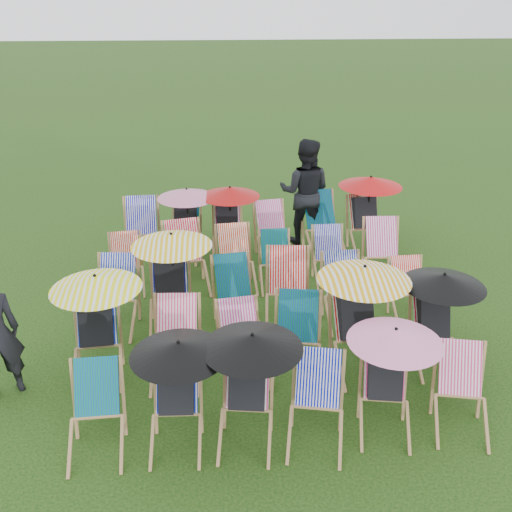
{
  "coord_description": "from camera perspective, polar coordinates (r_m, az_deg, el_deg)",
  "views": [
    {
      "loc": [
        -0.58,
        -6.93,
        4.34
      ],
      "look_at": [
        -0.08,
        0.37,
        0.9
      ],
      "focal_mm": 40.0,
      "sensor_mm": 36.0,
      "label": 1
    }
  ],
  "objects": [
    {
      "name": "ground",
      "position": [
        8.2,
        0.75,
        -6.8
      ],
      "size": [
        100.0,
        100.0,
        0.0
      ],
      "primitive_type": "plane",
      "color": "black",
      "rests_on": "ground"
    },
    {
      "name": "deckchair_0",
      "position": [
        6.2,
        -15.79,
        -15.04
      ],
      "size": [
        0.61,
        0.83,
        0.87
      ],
      "rotation": [
        0.0,
        0.0,
        0.05
      ],
      "color": "#A1784B",
      "rests_on": "ground"
    },
    {
      "name": "deckchair_1",
      "position": [
        6.01,
        -7.94,
        -13.4
      ],
      "size": [
        0.99,
        1.03,
        1.17
      ],
      "rotation": [
        0.0,
        0.0,
        -0.04
      ],
      "color": "#A1784B",
      "rests_on": "ground"
    },
    {
      "name": "deckchair_2",
      "position": [
        5.98,
        -0.82,
        -12.99
      ],
      "size": [
        1.03,
        1.1,
        1.23
      ],
      "rotation": [
        0.0,
        0.0,
        -0.14
      ],
      "color": "#A1784B",
      "rests_on": "ground"
    },
    {
      "name": "deckchair_3",
      "position": [
        6.1,
        6.09,
        -14.66
      ],
      "size": [
        0.74,
        0.92,
        0.89
      ],
      "rotation": [
        0.0,
        0.0,
        -0.2
      ],
      "color": "#A1784B",
      "rests_on": "ground"
    },
    {
      "name": "deckchair_4",
      "position": [
        6.28,
        13.07,
        -11.86
      ],
      "size": [
        1.0,
        1.06,
        1.18
      ],
      "rotation": [
        0.0,
        0.0,
        -0.16
      ],
      "color": "#A1784B",
      "rests_on": "ground"
    },
    {
      "name": "deckchair_5",
      "position": [
        6.61,
        19.93,
        -12.84
      ],
      "size": [
        0.72,
        0.9,
        0.87
      ],
      "rotation": [
        0.0,
        0.0,
        -0.2
      ],
      "color": "#A1784B",
      "rests_on": "ground"
    },
    {
      "name": "deckchair_6",
      "position": [
        7.16,
        -15.69,
        -6.64
      ],
      "size": [
        1.09,
        1.16,
        1.29
      ],
      "rotation": [
        0.0,
        0.0,
        0.1
      ],
      "color": "#A1784B",
      "rests_on": "ground"
    },
    {
      "name": "deckchair_7",
      "position": [
        7.0,
        -8.06,
        -8.68
      ],
      "size": [
        0.66,
        0.89,
        0.94
      ],
      "rotation": [
        0.0,
        0.0,
        -0.05
      ],
      "color": "#A1784B",
      "rests_on": "ground"
    },
    {
      "name": "deckchair_8",
      "position": [
        7.0,
        -1.37,
        -8.76
      ],
      "size": [
        0.69,
        0.88,
        0.87
      ],
      "rotation": [
        0.0,
        0.0,
        0.15
      ],
      "color": "#A1784B",
      "rests_on": "ground"
    },
    {
      "name": "deckchair_9",
      "position": [
        7.01,
        4.14,
        -8.37
      ],
      "size": [
        0.75,
        0.95,
        0.95
      ],
      "rotation": [
        0.0,
        0.0,
        -0.15
      ],
      "color": "#A1784B",
      "rests_on": "ground"
    },
    {
      "name": "deckchair_10",
      "position": [
        7.1,
        10.37,
        -6.05
      ],
      "size": [
        1.14,
        1.21,
        1.35
      ],
      "rotation": [
        0.0,
        0.0,
        0.1
      ],
      "color": "#A1784B",
      "rests_on": "ground"
    },
    {
      "name": "deckchair_11",
      "position": [
        7.44,
        17.74,
        -6.0
      ],
      "size": [
        1.02,
        1.06,
        1.21
      ],
      "rotation": [
        0.0,
        0.0,
        0.01
      ],
      "color": "#A1784B",
      "rests_on": "ground"
    },
    {
      "name": "deckchair_12",
      "position": [
        8.14,
        -14.01,
        -3.97
      ],
      "size": [
        0.71,
        0.93,
        0.96
      ],
      "rotation": [
        0.0,
        0.0,
        -0.1
      ],
      "color": "#A1784B",
      "rests_on": "ground"
    },
    {
      "name": "deckchair_13",
      "position": [
        7.99,
        -8.57,
        -2.23
      ],
      "size": [
        1.12,
        1.16,
        1.32
      ],
      "rotation": [
        0.0,
        0.0,
        0.02
      ],
      "color": "#A1784B",
      "rests_on": "ground"
    },
    {
      "name": "deckchair_14",
      "position": [
        7.99,
        -2.06,
        -3.9
      ],
      "size": [
        0.73,
        0.93,
        0.92
      ],
      "rotation": [
        0.0,
        0.0,
        0.16
      ],
      "color": "#A1784B",
      "rests_on": "ground"
    },
    {
      "name": "deckchair_15",
      "position": [
        8.01,
        3.22,
        -3.5
      ],
      "size": [
        0.74,
        0.98,
        1.01
      ],
      "rotation": [
        0.0,
        0.0,
        -0.09
      ],
      "color": "#A1784B",
      "rests_on": "ground"
    },
    {
      "name": "deckchair_16",
      "position": [
        8.15,
        8.94,
        -3.58
      ],
      "size": [
        0.66,
        0.89,
        0.93
      ],
      "rotation": [
        0.0,
        0.0,
        0.05
      ],
      "color": "#A1784B",
      "rests_on": "ground"
    },
    {
      "name": "deckchair_17",
      "position": [
        8.44,
        15.2,
        -3.53
      ],
      "size": [
        0.57,
        0.78,
        0.83
      ],
      "rotation": [
        0.0,
        0.0,
        0.03
      ],
      "color": "#A1784B",
      "rests_on": "ground"
    },
    {
      "name": "deckchair_18",
      "position": [
        9.16,
        -12.87,
        -0.85
      ],
      "size": [
        0.65,
        0.83,
        0.84
      ],
      "rotation": [
        0.0,
        0.0,
        0.13
      ],
      "color": "#A1784B",
      "rests_on": "ground"
    },
    {
      "name": "deckchair_19",
      "position": [
        9.01,
        -7.01,
        -0.25
      ],
      "size": [
        0.84,
        1.03,
        1.0
      ],
      "rotation": [
        0.0,
        0.0,
        0.2
      ],
      "color": "#A1784B",
      "rests_on": "ground"
    },
    {
      "name": "deckchair_20",
      "position": [
        9.0,
        -2.0,
        -0.36
      ],
      "size": [
        0.7,
        0.91,
        0.92
      ],
      "rotation": [
        0.0,
        0.0,
        0.11
      ],
      "color": "#A1784B",
      "rests_on": "ground"
    },
    {
      "name": "deckchair_21",
      "position": [
        9.03,
        2.02,
        -0.58
      ],
      "size": [
        0.56,
        0.78,
        0.84
      ],
      "rotation": [
        0.0,
        0.0,
        0.02
      ],
      "color": "#A1784B",
      "rests_on": "ground"
    },
    {
      "name": "deckchair_22",
      "position": [
        9.26,
        7.45,
        -0.1
      ],
      "size": [
        0.57,
        0.79,
        0.84
      ],
      "rotation": [
        0.0,
        0.0,
        0.01
      ],
      "color": "#A1784B",
      "rests_on": "ground"
    },
    {
      "name": "deckchair_23",
      "position": [
        9.37,
        12.72,
        0.22
      ],
      "size": [
        0.67,
        0.91,
        0.97
      ],
      "rotation": [
        0.0,
        0.0,
        -0.03
      ],
      "color": "#A1784B",
      "rests_on": "ground"
    },
    {
      "name": "deckchair_24",
      "position": [
        10.14,
        -11.42,
        2.44
      ],
      "size": [
        0.72,
        0.97,
        1.01
      ],
      "rotation": [
        0.0,
        0.0,
        0.05
      ],
      "color": "#A1784B",
      "rests_on": "ground"
    },
    {
      "name": "deckchair_25",
      "position": [
        10.06,
        -7.12,
        3.39
      ],
      "size": [
        1.03,
        1.09,
        1.22
      ],
      "rotation": [
        0.0,
        0.0,
        -0.14
      ],
      "color": "#A1784B",
      "rests_on": "ground"
    },
    {
      "name": "deckchair_26",
      "position": [
        10.02,
        -2.8,
        3.53
      ],
      "size": [
        1.04,
        1.08,
        1.24
      ],
      "rotation": [
        0.0,
        0.0,
        -0.02
      ],
      "color": "#A1784B",
      "rests_on": "ground"
    },
    {
      "name": "deckchair_27",
      "position": [
        10.04,
        1.75,
        2.43
      ],
      "size": [
        0.73,
        0.93,
        0.92
      ],
      "rotation": [
        0.0,
        0.0,
        0.16
      ],
      "color": "#A1784B",
      "rests_on": "ground"
    },
    {
      "name": "deckchair_28",
      "position": [
        10.25,
        6.82,
        3.08
      ],
      "size": [
        0.84,
        1.05,
        1.03
      ],
      "rotation": [
        0.0,
        0.0,
        0.17
      ],
      "color": "#A1784B",
      "rests_on": "ground"
    },
    {
      "name": "deckchair_29",
      "position": [
        10.44,
        11.1,
        4.3
      ],
      "size": [
        1.12,
        1.19,
        1.33
      ],
      "rotation": [
        0.0,
        0.0,
        0.08
      ],
      "color": "#A1784B",
      "rests_on": "ground"
    },
    {
      "name": "person_rear",
      "position": [
        10.48,
        4.9,
        6.39
      ],
      "size": [
        1.12,
        0.98,
        1.96
      ],
      "primitive_type": "imported",
      "rotation": [
        0.0,
        0.0,
        2.86
      ],
      "color": "black",
      "rests_on": "ground"
    }
  ]
}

